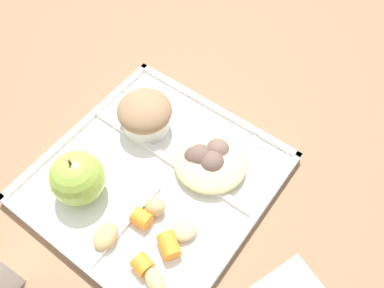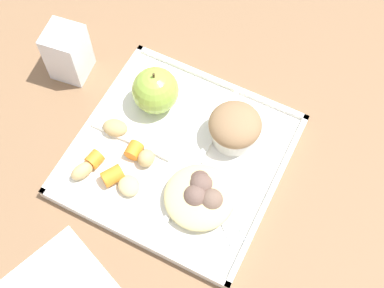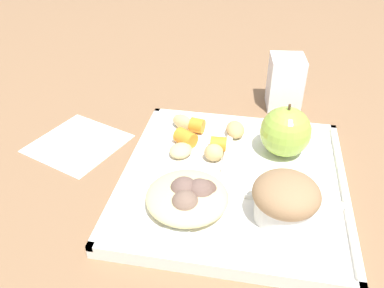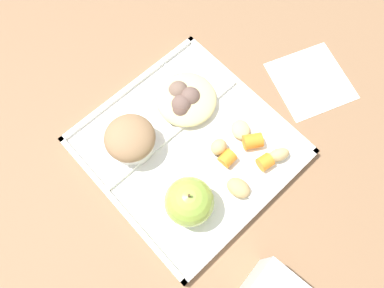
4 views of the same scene
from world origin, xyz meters
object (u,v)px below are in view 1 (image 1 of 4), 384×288
green_apple (77,178)px  plastic_fork (221,147)px  bran_muffin (145,114)px  lunch_tray (155,179)px

green_apple → plastic_fork: 0.21m
bran_muffin → plastic_fork: (0.04, -0.11, -0.03)m
green_apple → bran_muffin: size_ratio=1.02×
lunch_tray → plastic_fork: bearing=-26.1°
green_apple → lunch_tray: bearing=-41.4°
plastic_fork → lunch_tray: bearing=153.9°
plastic_fork → bran_muffin: bearing=107.5°
lunch_tray → green_apple: green_apple is taller
lunch_tray → bran_muffin: bearing=47.1°
plastic_fork → green_apple: bearing=146.5°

